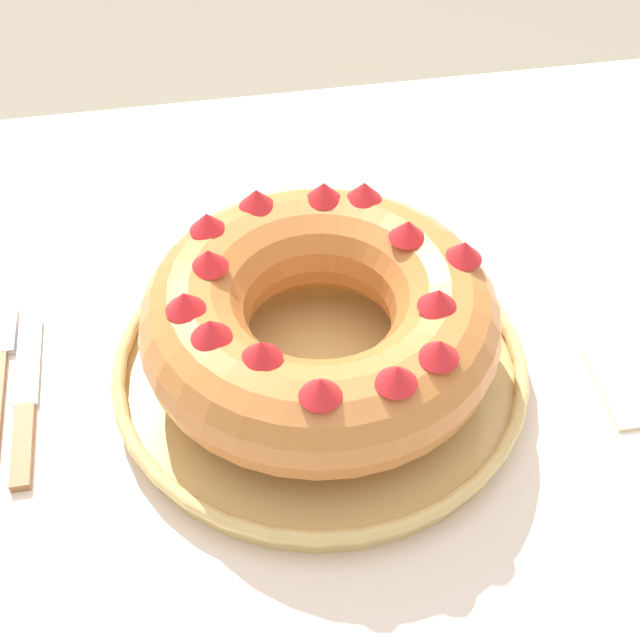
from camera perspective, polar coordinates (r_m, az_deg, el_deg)
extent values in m
cube|color=beige|center=(0.79, -2.14, -4.68)|extent=(1.31, 0.92, 0.03)
cylinder|color=brown|center=(1.48, 18.83, 0.61)|extent=(0.06, 0.06, 0.75)
cylinder|color=tan|center=(0.77, 0.00, -3.36)|extent=(0.34, 0.34, 0.01)
torus|color=tan|center=(0.76, 0.00, -2.65)|extent=(0.35, 0.35, 0.01)
torus|color=#C67538|center=(0.72, 0.00, 0.00)|extent=(0.29, 0.29, 0.09)
cone|color=red|center=(0.74, -7.23, 6.26)|extent=(0.03, 0.03, 0.02)
cone|color=red|center=(0.71, -7.14, 3.93)|extent=(0.04, 0.04, 0.02)
cone|color=red|center=(0.68, -8.66, 1.19)|extent=(0.03, 0.03, 0.02)
cone|color=red|center=(0.65, -7.03, -0.57)|extent=(0.04, 0.04, 0.02)
cone|color=red|center=(0.63, -3.78, -1.95)|extent=(0.03, 0.03, 0.02)
cone|color=red|center=(0.61, 0.03, -4.34)|extent=(0.04, 0.04, 0.02)
cone|color=red|center=(0.62, 4.92, -3.51)|extent=(0.04, 0.04, 0.02)
cone|color=red|center=(0.64, 7.63, -1.87)|extent=(0.04, 0.04, 0.02)
cone|color=red|center=(0.68, 7.58, 1.39)|extent=(0.04, 0.04, 0.02)
cone|color=red|center=(0.72, 9.20, 4.44)|extent=(0.04, 0.04, 0.02)
cone|color=red|center=(0.73, 5.65, 5.79)|extent=(0.04, 0.04, 0.02)
cone|color=red|center=(0.77, 2.84, 8.26)|extent=(0.04, 0.04, 0.02)
cone|color=red|center=(0.77, 0.24, 8.26)|extent=(0.04, 0.04, 0.02)
cone|color=red|center=(0.76, -4.08, 7.80)|extent=(0.04, 0.04, 0.02)
cube|color=silver|center=(0.86, -19.64, -0.66)|extent=(0.02, 0.06, 0.01)
cube|color=#936038|center=(0.77, -18.49, -7.66)|extent=(0.02, 0.08, 0.01)
cube|color=silver|center=(0.83, -18.16, -2.52)|extent=(0.02, 0.10, 0.00)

